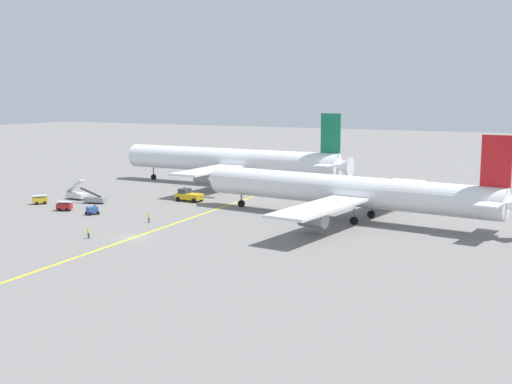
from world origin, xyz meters
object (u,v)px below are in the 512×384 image
(pushback_tug, at_px, (189,195))
(gse_belt_loader_portside, at_px, (95,199))
(ground_crew_wing_walker_right, at_px, (88,233))
(gse_stair_truck_yellow, at_px, (77,194))
(airliner_at_gate_left, at_px, (230,161))
(gse_baggage_cart_trailing, at_px, (40,200))
(ground_crew_ramp_agent_by_cones, at_px, (149,218))
(gse_gpu_cart_small, at_px, (92,210))
(gse_baggage_cart_near_cluster, at_px, (64,206))
(airliner_being_pushed, at_px, (347,191))

(pushback_tug, xyz_separation_m, gse_belt_loader_portside, (-14.82, -10.55, -0.33))
(ground_crew_wing_walker_right, bearing_deg, gse_stair_truck_yellow, 135.26)
(airliner_at_gate_left, xyz_separation_m, gse_baggage_cart_trailing, (-19.62, -39.46, -4.85))
(gse_belt_loader_portside, bearing_deg, gse_stair_truck_yellow, 161.77)
(gse_belt_loader_portside, xyz_separation_m, ground_crew_ramp_agent_by_cones, (20.96, -10.67, 0.02))
(gse_stair_truck_yellow, relative_size, gse_gpu_cart_small, 1.88)
(pushback_tug, bearing_deg, gse_stair_truck_yellow, -158.46)
(gse_baggage_cart_near_cluster, bearing_deg, airliner_being_pushed, 18.29)
(gse_baggage_cart_near_cluster, bearing_deg, ground_crew_ramp_agent_by_cones, -5.28)
(pushback_tug, xyz_separation_m, gse_baggage_cart_near_cluster, (-14.19, -19.34, -0.30))
(gse_belt_loader_portside, height_order, ground_crew_wing_walker_right, gse_belt_loader_portside)
(airliner_at_gate_left, height_order, gse_gpu_cart_small, airliner_at_gate_left)
(gse_baggage_cart_near_cluster, bearing_deg, pushback_tug, 53.73)
(gse_gpu_cart_small, bearing_deg, airliner_at_gate_left, 85.85)
(gse_baggage_cart_trailing, height_order, ground_crew_ramp_agent_by_cones, gse_baggage_cart_trailing)
(gse_baggage_cart_near_cluster, relative_size, gse_belt_loader_portside, 0.61)
(pushback_tug, bearing_deg, ground_crew_wing_walker_right, -81.10)
(gse_gpu_cart_small, bearing_deg, airliner_being_pushed, 22.05)
(airliner_being_pushed, bearing_deg, gse_baggage_cart_near_cluster, -161.71)
(gse_stair_truck_yellow, xyz_separation_m, gse_baggage_cart_near_cluster, (7.12, -10.93, -0.16))
(airliner_being_pushed, distance_m, ground_crew_ramp_agent_by_cones, 33.31)
(pushback_tug, relative_size, gse_baggage_cart_trailing, 2.71)
(gse_baggage_cart_trailing, bearing_deg, gse_baggage_cart_near_cluster, -18.99)
(gse_stair_truck_yellow, bearing_deg, gse_belt_loader_portside, -18.23)
(gse_baggage_cart_near_cluster, bearing_deg, gse_baggage_cart_trailing, 161.01)
(gse_baggage_cart_near_cluster, bearing_deg, ground_crew_wing_walker_right, -38.45)
(airliner_at_gate_left, height_order, gse_stair_truck_yellow, airliner_at_gate_left)
(pushback_tug, bearing_deg, gse_belt_loader_portside, -144.54)
(airliner_being_pushed, xyz_separation_m, pushback_tug, (-34.01, 3.41, -3.65))
(gse_stair_truck_yellow, bearing_deg, ground_crew_ramp_agent_by_cones, -25.01)
(pushback_tug, xyz_separation_m, gse_stair_truck_yellow, (-21.31, -8.41, -0.13))
(airliner_being_pushed, xyz_separation_m, ground_crew_wing_walker_right, (-28.54, -31.55, -3.99))
(pushback_tug, xyz_separation_m, ground_crew_ramp_agent_by_cones, (6.15, -21.22, -0.31))
(gse_belt_loader_portside, height_order, gse_gpu_cart_small, gse_belt_loader_portside)
(pushback_tug, bearing_deg, airliner_being_pushed, -5.72)
(airliner_at_gate_left, xyz_separation_m, gse_belt_loader_portside, (-10.92, -33.88, -4.88))
(gse_baggage_cart_near_cluster, distance_m, ground_crew_wing_walker_right, 25.11)
(pushback_tug, relative_size, ground_crew_ramp_agent_by_cones, 5.21)
(pushback_tug, xyz_separation_m, ground_crew_wing_walker_right, (5.47, -34.95, -0.34))
(gse_belt_loader_portside, relative_size, ground_crew_wing_walker_right, 3.22)
(gse_baggage_cart_trailing, relative_size, gse_belt_loader_portside, 0.62)
(airliner_being_pushed, height_order, ground_crew_wing_walker_right, airliner_being_pushed)
(pushback_tug, relative_size, gse_baggage_cart_near_cluster, 2.73)
(ground_crew_wing_walker_right, bearing_deg, ground_crew_ramp_agent_by_cones, 87.19)
(gse_baggage_cart_trailing, bearing_deg, gse_belt_loader_portside, 32.69)
(gse_gpu_cart_small, relative_size, ground_crew_wing_walker_right, 1.62)
(airliner_at_gate_left, height_order, gse_belt_loader_portside, airliner_at_gate_left)
(gse_stair_truck_yellow, bearing_deg, airliner_at_gate_left, 61.24)
(gse_baggage_cart_near_cluster, xyz_separation_m, ground_crew_wing_walker_right, (19.66, -15.61, -0.05))
(gse_baggage_cart_near_cluster, distance_m, gse_gpu_cart_small, 7.19)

